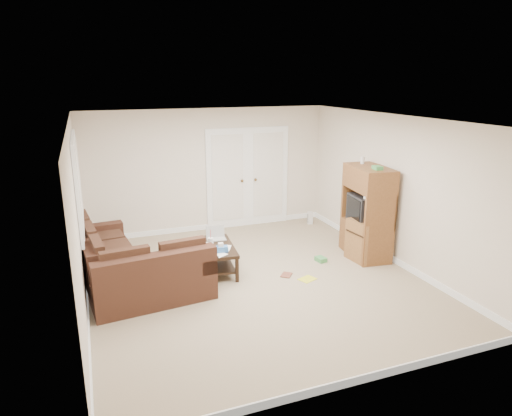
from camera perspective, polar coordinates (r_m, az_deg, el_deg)
name	(u,v)px	position (r m, az deg, el deg)	size (l,w,h in m)	color
floor	(256,280)	(7.26, -0.04, -9.05)	(5.50, 5.50, 0.00)	tan
ceiling	(256,119)	(6.61, -0.04, 11.02)	(5.00, 5.50, 0.02)	white
wall_left	(78,222)	(6.42, -21.40, -1.62)	(0.02, 5.50, 2.50)	silver
wall_right	(394,190)	(8.03, 16.92, 2.16)	(0.02, 5.50, 2.50)	silver
wall_back	(208,171)	(9.38, -5.99, 4.68)	(5.00, 0.02, 2.50)	silver
wall_front	(357,275)	(4.51, 12.52, -8.23)	(5.00, 0.02, 2.50)	silver
baseboards	(256,278)	(7.24, -0.04, -8.69)	(5.00, 5.50, 0.10)	silver
french_doors	(248,178)	(9.64, -1.00, 3.76)	(1.80, 0.05, 2.13)	silver
window_left	(78,183)	(7.32, -21.36, 2.87)	(0.05, 1.92, 1.42)	silver
sectional_sofa	(126,267)	(7.23, -15.95, -7.11)	(1.98, 2.65, 0.80)	#44261A
coffee_table	(217,257)	(7.56, -4.94, -6.08)	(0.65, 1.13, 0.74)	black
tv_armoire	(367,212)	(8.20, 13.70, -0.46)	(0.68, 1.07, 1.73)	brown
side_cabinet	(368,237)	(8.14, 13.79, -3.49)	(0.61, 0.61, 1.18)	olive
space_heater	(310,218)	(10.00, 6.77, -1.24)	(0.11, 0.09, 0.27)	silver
floor_magazine	(307,279)	(7.35, 6.44, -8.82)	(0.26, 0.21, 0.01)	yellow
floor_greenbox	(321,259)	(8.04, 8.10, -6.36)	(0.14, 0.19, 0.08)	#43954D
floor_book	(282,274)	(7.47, 3.24, -8.27)	(0.15, 0.21, 0.02)	brown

